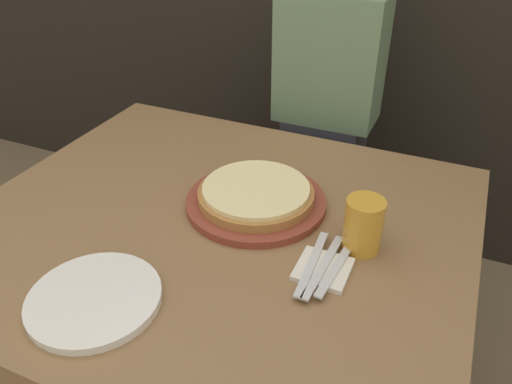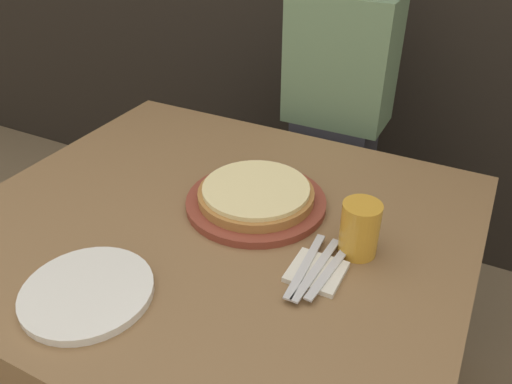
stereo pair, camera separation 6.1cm
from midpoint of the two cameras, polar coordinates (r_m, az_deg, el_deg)
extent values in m
cube|color=olive|center=(1.45, -2.94, -14.53)|extent=(1.19, 1.04, 0.71)
cylinder|color=brown|center=(1.25, 1.40, -1.18)|extent=(0.35, 0.35, 0.02)
cylinder|color=#A87038|center=(1.24, 1.41, -0.33)|extent=(0.29, 0.29, 0.02)
cylinder|color=beige|center=(1.23, 1.42, 0.37)|extent=(0.27, 0.27, 0.01)
cylinder|color=gold|center=(1.10, 13.33, -4.15)|extent=(0.09, 0.09, 0.13)
cylinder|color=white|center=(1.07, 13.70, -1.79)|extent=(0.08, 0.08, 0.02)
cylinder|color=white|center=(1.05, -17.12, -10.90)|extent=(0.26, 0.26, 0.02)
cube|color=silver|center=(1.06, 8.57, -9.04)|extent=(0.11, 0.11, 0.01)
cube|color=silver|center=(1.06, 7.33, -8.32)|extent=(0.03, 0.22, 0.00)
cube|color=silver|center=(1.06, 8.61, -8.70)|extent=(0.03, 0.22, 0.00)
cube|color=silver|center=(1.05, 9.90, -9.08)|extent=(0.03, 0.19, 0.00)
cube|color=#33333D|center=(1.95, 9.13, -1.09)|extent=(0.27, 0.20, 0.69)
cube|color=slate|center=(1.70, 10.80, 14.59)|extent=(0.34, 0.20, 0.42)
camera|label=1|loc=(0.03, -88.59, 0.92)|focal=35.00mm
camera|label=2|loc=(0.03, 91.41, -0.92)|focal=35.00mm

